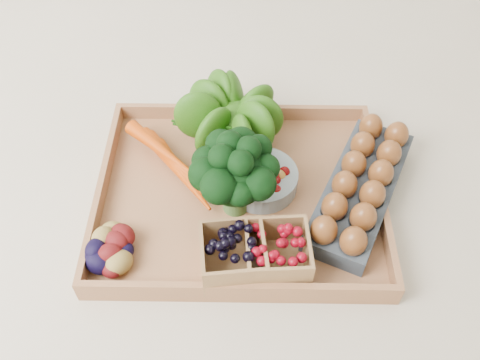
{
  "coord_description": "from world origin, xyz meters",
  "views": [
    {
      "loc": [
        0.01,
        -0.65,
        0.84
      ],
      "look_at": [
        0.0,
        0.0,
        0.06
      ],
      "focal_mm": 40.0,
      "sensor_mm": 36.0,
      "label": 1
    }
  ],
  "objects_px": {
    "broccoli": "(235,186)",
    "cherry_bowl": "(261,180)",
    "tray": "(240,197)",
    "egg_carton": "(360,191)"
  },
  "relations": [
    {
      "from": "tray",
      "to": "egg_carton",
      "type": "bearing_deg",
      "value": -0.58
    },
    {
      "from": "tray",
      "to": "cherry_bowl",
      "type": "relative_size",
      "value": 3.82
    },
    {
      "from": "egg_carton",
      "to": "tray",
      "type": "bearing_deg",
      "value": -155.86
    },
    {
      "from": "cherry_bowl",
      "to": "egg_carton",
      "type": "relative_size",
      "value": 0.42
    },
    {
      "from": "broccoli",
      "to": "cherry_bowl",
      "type": "height_order",
      "value": "broccoli"
    },
    {
      "from": "broccoli",
      "to": "cherry_bowl",
      "type": "relative_size",
      "value": 1.13
    },
    {
      "from": "tray",
      "to": "egg_carton",
      "type": "height_order",
      "value": "egg_carton"
    },
    {
      "from": "tray",
      "to": "broccoli",
      "type": "distance_m",
      "value": 0.08
    },
    {
      "from": "broccoli",
      "to": "egg_carton",
      "type": "xyz_separation_m",
      "value": [
        0.24,
        0.03,
        -0.04
      ]
    },
    {
      "from": "broccoli",
      "to": "tray",
      "type": "bearing_deg",
      "value": 74.81
    }
  ]
}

